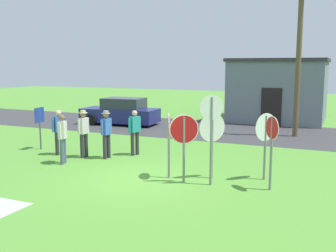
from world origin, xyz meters
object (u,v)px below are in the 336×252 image
object	(u,v)px
person_with_sunhat	(59,130)
info_panel_leftmost	(40,121)
parked_car_on_street	(121,112)
person_near_signs	(106,132)
person_in_dark_shirt	(63,136)
person_in_blue	(84,131)
person_holding_notes	(135,130)
stop_sign_tallest	(211,125)
stop_sign_rear_right	(272,141)
stop_sign_leaning_right	(265,135)
stop_sign_nearest	(184,136)
stop_sign_far_back	(169,135)
utility_pole	(299,49)
stop_sign_center_cluster	(212,134)

from	to	relation	value
person_with_sunhat	info_panel_leftmost	world-z (taller)	person_with_sunhat
parked_car_on_street	person_near_signs	size ratio (longest dim) A/B	2.54
person_in_dark_shirt	person_in_blue	size ratio (longest dim) A/B	0.97
person_near_signs	person_holding_notes	xyz separation A→B (m)	(0.67, 0.89, -0.03)
stop_sign_tallest	person_with_sunhat	size ratio (longest dim) A/B	1.50
stop_sign_rear_right	stop_sign_leaning_right	size ratio (longest dim) A/B	1.02
stop_sign_nearest	person_in_dark_shirt	bearing A→B (deg)	175.00
stop_sign_nearest	stop_sign_far_back	bearing A→B (deg)	155.56
person_near_signs	person_with_sunhat	world-z (taller)	person_near_signs
stop_sign_tallest	person_with_sunhat	bearing A→B (deg)	167.84
person_in_dark_shirt	person_near_signs	world-z (taller)	person_near_signs
person_near_signs	person_in_blue	size ratio (longest dim) A/B	1.00
stop_sign_far_back	stop_sign_tallest	world-z (taller)	stop_sign_tallest
person_with_sunhat	info_panel_leftmost	bearing A→B (deg)	159.98
parked_car_on_street	person_holding_notes	world-z (taller)	person_holding_notes
parked_car_on_street	info_panel_leftmost	distance (m)	7.21
person_in_dark_shirt	person_with_sunhat	world-z (taller)	same
parked_car_on_street	person_in_dark_shirt	xyz separation A→B (m)	(2.85, -8.73, 0.26)
stop_sign_rear_right	person_with_sunhat	size ratio (longest dim) A/B	1.19
utility_pole	person_holding_notes	size ratio (longest dim) A/B	4.61
stop_sign_tallest	parked_car_on_street	bearing A→B (deg)	132.32
stop_sign_nearest	stop_sign_tallest	xyz separation A→B (m)	(0.78, 0.09, 0.37)
stop_sign_far_back	person_near_signs	size ratio (longest dim) A/B	1.12
stop_sign_leaning_right	person_in_dark_shirt	size ratio (longest dim) A/B	1.17
stop_sign_tallest	info_panel_leftmost	world-z (taller)	stop_sign_tallest
utility_pole	stop_sign_rear_right	bearing A→B (deg)	-87.79
stop_sign_tallest	stop_sign_nearest	bearing A→B (deg)	-173.46
info_panel_leftmost	person_with_sunhat	bearing A→B (deg)	-20.02
stop_sign_tallest	person_in_dark_shirt	bearing A→B (deg)	176.66
person_in_blue	person_with_sunhat	world-z (taller)	person_in_blue
stop_sign_tallest	person_holding_notes	xyz separation A→B (m)	(-3.76, 2.47, -0.76)
utility_pole	person_near_signs	size ratio (longest dim) A/B	4.48
stop_sign_rear_right	person_near_signs	size ratio (longest dim) A/B	1.16
person_in_blue	stop_sign_far_back	bearing A→B (deg)	-17.04
stop_sign_tallest	stop_sign_rear_right	bearing A→B (deg)	7.00
stop_sign_rear_right	person_near_signs	xyz separation A→B (m)	(-6.05, 1.38, -0.36)
stop_sign_nearest	stop_sign_tallest	world-z (taller)	stop_sign_tallest
person_in_dark_shirt	info_panel_leftmost	world-z (taller)	person_in_dark_shirt
stop_sign_leaning_right	stop_sign_center_cluster	bearing A→B (deg)	-161.62
person_holding_notes	person_with_sunhat	world-z (taller)	same
person_in_blue	person_holding_notes	bearing A→B (deg)	35.84
stop_sign_tallest	person_in_dark_shirt	size ratio (longest dim) A/B	1.50
person_with_sunhat	person_near_signs	bearing A→B (deg)	5.93
parked_car_on_street	stop_sign_far_back	size ratio (longest dim) A/B	2.27
stop_sign_tallest	person_in_blue	bearing A→B (deg)	165.38
parked_car_on_street	person_near_signs	distance (m)	8.38
stop_sign_rear_right	person_in_dark_shirt	bearing A→B (deg)	179.06
stop_sign_nearest	utility_pole	bearing A→B (deg)	77.31
stop_sign_nearest	stop_sign_far_back	distance (m)	0.65
stop_sign_center_cluster	person_in_blue	world-z (taller)	stop_sign_center_cluster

